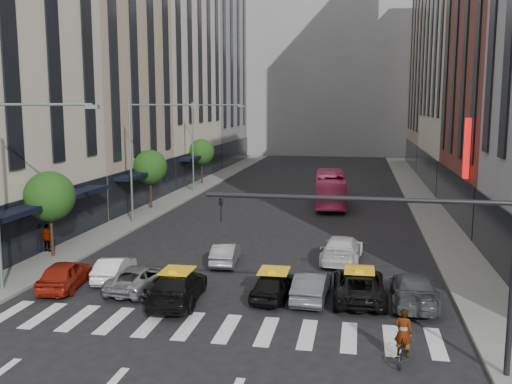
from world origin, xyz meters
The scene contains 30 objects.
ground centered at (0.00, 0.00, 0.00)m, with size 160.00×160.00×0.00m, color black.
sidewalk_left centered at (-11.50, 30.00, 0.07)m, with size 3.00×96.00×0.15m, color slate.
sidewalk_right centered at (11.50, 30.00, 0.07)m, with size 3.00×96.00×0.15m, color slate.
building_left_b centered at (-17.00, 28.00, 12.00)m, with size 8.00×16.00×24.00m, color tan.
building_left_c centered at (-17.00, 46.00, 18.00)m, with size 8.00×20.00×36.00m, color beige.
building_left_d centered at (-17.00, 65.00, 15.00)m, with size 8.00×18.00×30.00m, color gray.
building_right_d centered at (17.00, 65.00, 14.00)m, with size 8.00×18.00×28.00m, color tan.
building_far centered at (0.00, 85.00, 18.00)m, with size 30.00×10.00×36.00m, color gray.
tree_near centered at (-11.80, 10.00, 3.65)m, with size 2.88×2.88×4.95m.
tree_mid centered at (-11.80, 26.00, 3.65)m, with size 2.88×2.88×4.95m.
tree_far centered at (-11.80, 42.00, 3.65)m, with size 2.88×2.88×4.95m.
streetlamp_near centered at (-10.04, 4.00, 5.90)m, with size 5.38×0.25×9.00m.
streetlamp_mid centered at (-10.04, 20.00, 5.90)m, with size 5.38×0.25×9.00m.
streetlamp_far centered at (-10.04, 36.00, 5.90)m, with size 5.38×0.25×9.00m.
traffic_signal centered at (7.69, -1.00, 4.47)m, with size 10.10×0.20×6.00m.
liberty_sign centered at (12.60, 20.00, 6.00)m, with size 0.30×0.70×4.00m.
car_red centered at (-8.31, 5.02, 0.70)m, with size 1.65×4.11×1.40m, color maroon.
car_white_front centered at (-6.49, 6.70, 0.61)m, with size 1.29×3.69×1.21m, color silver.
car_silver centered at (-4.59, 5.43, 0.61)m, with size 2.03×4.41×1.23m, color gray.
taxi_left centered at (-2.30, 4.10, 0.73)m, with size 2.05×5.03×1.46m, color black.
taxi_center centered at (1.90, 5.38, 0.65)m, with size 1.54×3.82×1.30m, color black.
car_grey_mid centered at (3.63, 5.53, 0.67)m, with size 1.43×4.09×1.35m, color #42464A.
taxi_right centered at (5.75, 5.91, 0.70)m, with size 2.31×5.01×1.39m, color black.
car_grey_curb centered at (8.16, 5.77, 0.72)m, with size 2.01×4.94×1.43m, color #44484C.
car_row2_left centered at (-1.62, 10.61, 0.61)m, with size 1.29×3.70×1.22m, color gray.
car_row2_right centered at (4.77, 12.27, 0.75)m, with size 2.09×5.14×1.49m, color silver.
bus centered at (3.14, 30.96, 1.49)m, with size 2.50×10.67×2.97m, color #E7447B.
motorcycle centered at (7.25, -0.39, 0.46)m, with size 0.61×1.74×0.92m, color black.
rider centered at (7.25, -0.39, 1.77)m, with size 0.62×0.41×1.71m, color gray.
pedestrian_far centered at (-12.60, 10.83, 0.99)m, with size 0.98×0.41×1.68m, color gray.
Camera 1 is at (5.60, -19.58, 8.81)m, focal length 40.00 mm.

